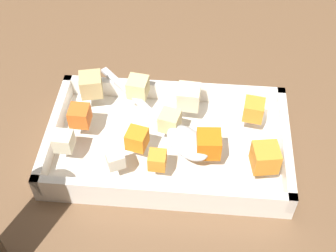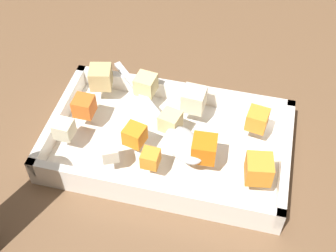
{
  "view_description": "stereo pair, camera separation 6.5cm",
  "coord_description": "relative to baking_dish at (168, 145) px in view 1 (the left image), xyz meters",
  "views": [
    {
      "loc": [
        -0.04,
        0.44,
        0.54
      ],
      "look_at": [
        -0.01,
        0.01,
        0.06
      ],
      "focal_mm": 49.35,
      "sensor_mm": 36.0,
      "label": 1
    },
    {
      "loc": [
        -0.11,
        0.43,
        0.54
      ],
      "look_at": [
        -0.01,
        0.01,
        0.06
      ],
      "focal_mm": 49.35,
      "sensor_mm": 36.0,
      "label": 2
    }
  ],
  "objects": [
    {
      "name": "carrot_chunk_mid_right",
      "position": [
        0.04,
        0.03,
        0.04
      ],
      "size": [
        0.03,
        0.03,
        0.03
      ],
      "primitive_type": "cube",
      "rotation": [
        0.0,
        0.0,
        4.49
      ],
      "color": "orange",
      "rests_on": "baking_dish"
    },
    {
      "name": "carrot_chunk_far_left",
      "position": [
        -0.12,
        -0.04,
        0.05
      ],
      "size": [
        0.03,
        0.03,
        0.03
      ],
      "primitive_type": "cube",
      "rotation": [
        0.0,
        0.0,
        1.42
      ],
      "color": "orange",
      "rests_on": "baking_dish"
    },
    {
      "name": "potato_chunk_center",
      "position": [
        -0.03,
        -0.05,
        0.05
      ],
      "size": [
        0.03,
        0.03,
        0.03
      ],
      "primitive_type": "cube",
      "rotation": [
        0.0,
        0.0,
        4.65
      ],
      "color": "beige",
      "rests_on": "baking_dish"
    },
    {
      "name": "carrot_chunk_corner_nw",
      "position": [
        -0.13,
        0.05,
        0.05
      ],
      "size": [
        0.04,
        0.04,
        0.03
      ],
      "primitive_type": "cube",
      "rotation": [
        0.0,
        0.0,
        0.16
      ],
      "color": "orange",
      "rests_on": "baking_dish"
    },
    {
      "name": "carrot_chunk_rim_edge",
      "position": [
        -0.06,
        0.03,
        0.05
      ],
      "size": [
        0.03,
        0.03,
        0.03
      ],
      "primitive_type": "cube",
      "rotation": [
        0.0,
        0.0,
        4.78
      ],
      "color": "orange",
      "rests_on": "baking_dish"
    },
    {
      "name": "potato_chunk_under_handle",
      "position": [
        0.14,
        0.04,
        0.04
      ],
      "size": [
        0.03,
        0.03,
        0.03
      ],
      "primitive_type": "cube",
      "rotation": [
        0.0,
        0.0,
        1.53
      ],
      "color": "beige",
      "rests_on": "baking_dish"
    },
    {
      "name": "carrot_chunk_mid_left",
      "position": [
        0.13,
        -0.01,
        0.05
      ],
      "size": [
        0.03,
        0.03,
        0.03
      ],
      "primitive_type": "cube",
      "rotation": [
        0.0,
        0.0,
        3.13
      ],
      "color": "orange",
      "rests_on": "baking_dish"
    },
    {
      "name": "ground_plane",
      "position": [
        0.01,
        -0.01,
        -0.01
      ],
      "size": [
        4.0,
        4.0,
        0.0
      ],
      "primitive_type": "plane",
      "color": "brown"
    },
    {
      "name": "serving_spoon",
      "position": [
        -0.02,
        0.02,
        0.04
      ],
      "size": [
        0.19,
        0.19,
        0.02
      ],
      "rotation": [
        0.0,
        0.0,
        5.49
      ],
      "color": "silver",
      "rests_on": "baking_dish"
    },
    {
      "name": "potato_chunk_heap_side",
      "position": [
        0.12,
        -0.07,
        0.05
      ],
      "size": [
        0.04,
        0.04,
        0.03
      ],
      "primitive_type": "cube",
      "rotation": [
        0.0,
        0.0,
        0.23
      ],
      "color": "tan",
      "rests_on": "baking_dish"
    },
    {
      "name": "baking_dish",
      "position": [
        0.0,
        0.0,
        0.0
      ],
      "size": [
        0.35,
        0.2,
        0.05
      ],
      "color": "white",
      "rests_on": "ground_plane"
    },
    {
      "name": "carrot_chunk_front_center",
      "position": [
        0.0,
        0.06,
        0.04
      ],
      "size": [
        0.02,
        0.02,
        0.02
      ],
      "primitive_type": "cube",
      "rotation": [
        0.0,
        0.0,
        1.53
      ],
      "color": "orange",
      "rests_on": "baking_dish"
    },
    {
      "name": "potato_chunk_far_right",
      "position": [
        0.05,
        -0.07,
        0.05
      ],
      "size": [
        0.03,
        0.03,
        0.03
      ],
      "primitive_type": "cube",
      "rotation": [
        0.0,
        0.0,
        4.58
      ],
      "color": "#E0CC89",
      "rests_on": "baking_dish"
    },
    {
      "name": "parsnip_chunk_heap_top",
      "position": [
        0.06,
        0.06,
        0.04
      ],
      "size": [
        0.03,
        0.03,
        0.02
      ],
      "primitive_type": "cube",
      "rotation": [
        0.0,
        0.0,
        3.59
      ],
      "color": "silver",
      "rests_on": "baking_dish"
    },
    {
      "name": "potato_chunk_near_right",
      "position": [
        -0.0,
        -0.01,
        0.05
      ],
      "size": [
        0.03,
        0.03,
        0.03
      ],
      "primitive_type": "cube",
      "rotation": [
        0.0,
        0.0,
        2.9
      ],
      "color": "#E0CC89",
      "rests_on": "baking_dish"
    }
  ]
}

